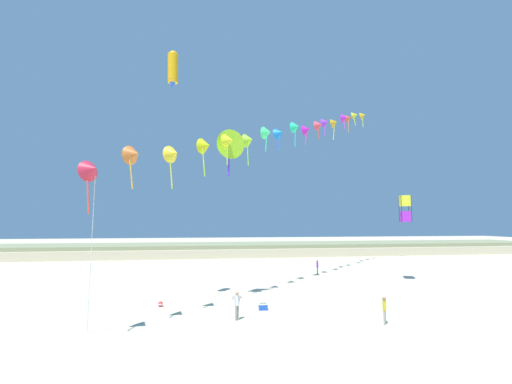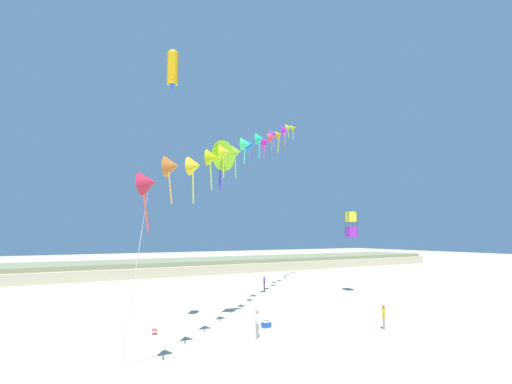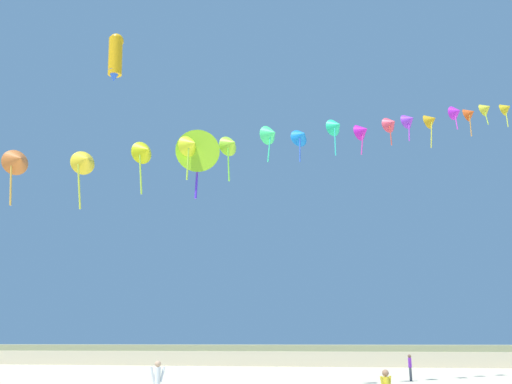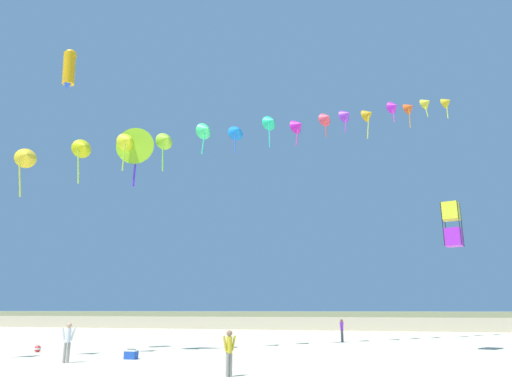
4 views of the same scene
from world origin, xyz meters
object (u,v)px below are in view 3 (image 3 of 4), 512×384
at_px(large_kite_mid_trail, 198,153).
at_px(large_kite_low_lead, 115,55).
at_px(person_mid_center, 410,366).
at_px(person_near_right, 157,381).

bearing_deg(large_kite_mid_trail, large_kite_low_lead, -160.14).
bearing_deg(person_mid_center, large_kite_low_lead, -139.31).
height_order(large_kite_low_lead, large_kite_mid_trail, large_kite_low_lead).
bearing_deg(large_kite_low_lead, large_kite_mid_trail, 19.86).
bearing_deg(person_near_right, person_mid_center, 56.86).
height_order(person_near_right, person_mid_center, person_near_right).
height_order(person_near_right, large_kite_mid_trail, large_kite_mid_trail).
relative_size(person_near_right, person_mid_center, 1.05).
height_order(person_near_right, large_kite_low_lead, large_kite_low_lead).
bearing_deg(large_kite_mid_trail, person_mid_center, 46.46).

